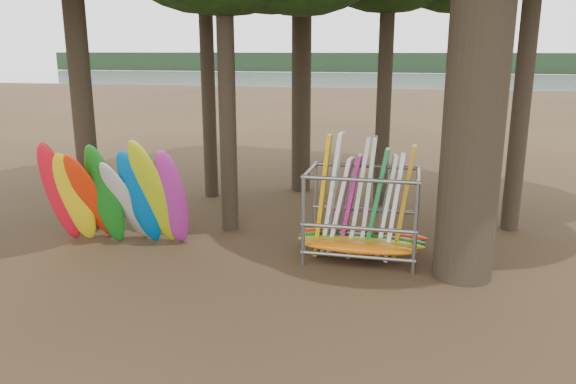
# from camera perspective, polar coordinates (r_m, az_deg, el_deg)

# --- Properties ---
(ground) EXTENTS (120.00, 120.00, 0.00)m
(ground) POSITION_cam_1_polar(r_m,az_deg,el_deg) (12.58, -4.24, -7.69)
(ground) COLOR #47331E
(ground) RESTS_ON ground
(lake) EXTENTS (160.00, 160.00, 0.00)m
(lake) POSITION_cam_1_polar(r_m,az_deg,el_deg) (71.36, 10.42, 10.29)
(lake) COLOR gray
(lake) RESTS_ON ground
(far_shore) EXTENTS (160.00, 4.00, 4.00)m
(far_shore) POSITION_cam_1_polar(r_m,az_deg,el_deg) (121.20, 11.74, 12.73)
(far_shore) COLOR black
(far_shore) RESTS_ON ground
(kayak_row) EXTENTS (3.64, 2.07, 2.95)m
(kayak_row) POSITION_cam_1_polar(r_m,az_deg,el_deg) (14.03, -16.98, -0.47)
(kayak_row) COLOR red
(kayak_row) RESTS_ON ground
(storage_rack) EXTENTS (3.03, 1.53, 2.89)m
(storage_rack) POSITION_cam_1_polar(r_m,az_deg,el_deg) (12.96, 7.49, -2.50)
(storage_rack) COLOR gray
(storage_rack) RESTS_ON ground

